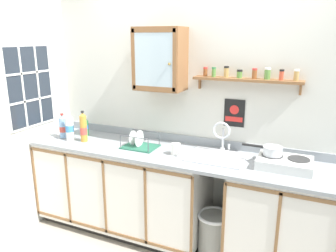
{
  "coord_description": "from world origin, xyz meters",
  "views": [
    {
      "loc": [
        0.95,
        -2.28,
        1.97
      ],
      "look_at": [
        -0.3,
        0.5,
        1.14
      ],
      "focal_mm": 34.89,
      "sensor_mm": 36.0,
      "label": 1
    }
  ],
  "objects": [
    {
      "name": "bottle_opaque_white_1",
      "position": [
        -1.31,
        0.27,
        1.07
      ],
      "size": [
        0.08,
        0.08,
        0.3
      ],
      "color": "white",
      "rests_on": "countertop"
    },
    {
      "name": "hot_plate_stove",
      "position": [
        0.8,
        0.4,
        0.98
      ],
      "size": [
        0.43,
        0.32,
        0.09
      ],
      "color": "silver",
      "rests_on": "countertop"
    },
    {
      "name": "window",
      "position": [
        -1.66,
        0.14,
        1.5
      ],
      "size": [
        0.03,
        0.59,
        0.83
      ],
      "color": "#262D38"
    },
    {
      "name": "trash_bin",
      "position": [
        0.26,
        0.28,
        0.23
      ],
      "size": [
        0.31,
        0.31,
        0.44
      ],
      "color": "gray",
      "rests_on": "ground"
    },
    {
      "name": "bottle_water_blue_0",
      "position": [
        -1.45,
        0.32,
        1.05
      ],
      "size": [
        0.08,
        0.08,
        0.26
      ],
      "color": "#8CB7E0",
      "rests_on": "countertop"
    },
    {
      "name": "dish_rack",
      "position": [
        -0.55,
        0.37,
        0.97
      ],
      "size": [
        0.33,
        0.26,
        0.17
      ],
      "color": "#26664C",
      "rests_on": "countertop"
    },
    {
      "name": "saucepan",
      "position": [
        0.69,
        0.42,
        1.06
      ],
      "size": [
        0.34,
        0.16,
        0.08
      ],
      "color": "silver",
      "rests_on": "hot_plate_stove"
    },
    {
      "name": "lower_cabinet_run",
      "position": [
        -0.76,
        0.37,
        0.46
      ],
      "size": [
        1.79,
        0.64,
        0.91
      ],
      "color": "black",
      "rests_on": "ground"
    },
    {
      "name": "wall_cabinet",
      "position": [
        -0.4,
        0.55,
        1.78
      ],
      "size": [
        0.46,
        0.31,
        0.59
      ],
      "color": "brown"
    },
    {
      "name": "bottle_soda_green_2",
      "position": [
        -1.29,
        0.48,
        1.03
      ],
      "size": [
        0.09,
        0.09,
        0.22
      ],
      "color": "#4CB266",
      "rests_on": "countertop"
    },
    {
      "name": "lower_cabinet_run_right",
      "position": [
        1.02,
        0.37,
        0.46
      ],
      "size": [
        1.28,
        0.64,
        0.91
      ],
      "color": "black",
      "rests_on": "ground"
    },
    {
      "name": "spice_shelf",
      "position": [
        0.41,
        0.62,
        1.63
      ],
      "size": [
        0.95,
        0.14,
        0.22
      ],
      "color": "brown"
    },
    {
      "name": "sink",
      "position": [
        0.22,
        0.41,
        0.92
      ],
      "size": [
        0.5,
        0.45,
        0.4
      ],
      "color": "silver",
      "rests_on": "countertop"
    },
    {
      "name": "mug",
      "position": [
        -0.14,
        0.32,
        0.99
      ],
      "size": [
        0.12,
        0.1,
        0.11
      ],
      "color": "white",
      "rests_on": "countertop"
    },
    {
      "name": "countertop",
      "position": [
        0.0,
        0.37,
        0.92
      ],
      "size": [
        3.3,
        0.66,
        0.03
      ],
      "primitive_type": "cube",
      "color": "gray",
      "rests_on": "lower_cabinet_run"
    },
    {
      "name": "warning_sign",
      "position": [
        0.3,
        0.68,
        1.29
      ],
      "size": [
        0.19,
        0.01,
        0.26
      ],
      "color": "black"
    },
    {
      "name": "backsplash",
      "position": [
        0.0,
        0.68,
        0.98
      ],
      "size": [
        3.3,
        0.02,
        0.08
      ],
      "primitive_type": "cube",
      "color": "gray",
      "rests_on": "countertop"
    },
    {
      "name": "bottle_juice_amber_3",
      "position": [
        -1.16,
        0.3,
        1.08
      ],
      "size": [
        0.07,
        0.07,
        0.32
      ],
      "color": "gold",
      "rests_on": "countertop"
    },
    {
      "name": "back_wall",
      "position": [
        0.0,
        0.71,
        1.34
      ],
      "size": [
        3.94,
        0.07,
        2.65
      ],
      "color": "silver",
      "rests_on": "ground"
    }
  ]
}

